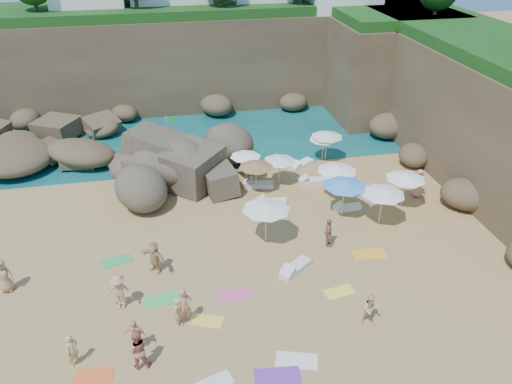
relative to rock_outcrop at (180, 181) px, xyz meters
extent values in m
plane|color=tan|center=(2.12, -8.95, 0.00)|extent=(120.00, 120.00, 0.00)
plane|color=#0C4751|center=(2.12, 21.05, 0.00)|extent=(120.00, 120.00, 0.00)
cube|color=brown|center=(4.12, 16.05, 4.00)|extent=(44.00, 8.00, 8.00)
cube|color=brown|center=(21.12, -0.95, 4.00)|extent=(8.00, 30.00, 8.00)
cube|color=brown|center=(19.12, 11.05, 4.00)|extent=(10.00, 12.00, 8.00)
cylinder|color=white|center=(-14.38, 21.05, 3.00)|extent=(0.10, 0.10, 6.00)
cylinder|color=white|center=(-12.88, 21.05, 3.00)|extent=(0.10, 0.10, 6.00)
cylinder|color=silver|center=(-0.47, 2.37, 1.90)|extent=(0.08, 0.08, 3.80)
cube|color=green|center=(-0.10, 2.37, 3.49)|extent=(0.66, 0.19, 0.43)
cylinder|color=silver|center=(9.91, -4.17, 0.92)|extent=(0.05, 0.05, 1.85)
cone|color=white|center=(9.91, -4.17, 1.80)|extent=(2.07, 2.07, 0.32)
cylinder|color=silver|center=(4.50, -0.60, 0.94)|extent=(0.05, 0.05, 1.87)
cone|color=white|center=(4.50, -0.60, 1.83)|extent=(2.10, 2.10, 0.32)
cylinder|color=silver|center=(10.52, 1.07, 0.92)|extent=(0.05, 0.05, 1.84)
cone|color=white|center=(10.52, 1.07, 1.80)|extent=(2.06, 2.06, 0.31)
cylinder|color=silver|center=(10.75, 1.09, 1.03)|extent=(0.06, 0.06, 2.07)
cone|color=silver|center=(10.75, 1.09, 2.02)|extent=(2.32, 2.32, 0.35)
cylinder|color=silver|center=(9.59, -4.33, 1.11)|extent=(0.06, 0.06, 2.22)
cone|color=white|center=(9.59, -4.33, 2.16)|extent=(2.49, 2.49, 0.38)
cylinder|color=silver|center=(6.54, -1.77, 0.96)|extent=(0.06, 0.06, 1.93)
cone|color=silver|center=(6.54, -1.77, 1.88)|extent=(2.16, 2.16, 0.33)
cylinder|color=silver|center=(4.83, -2.46, 1.00)|extent=(0.06, 0.06, 2.01)
cone|color=red|center=(4.83, -2.46, 1.96)|extent=(2.25, 2.25, 0.34)
cylinder|color=silver|center=(13.37, -6.04, 1.07)|extent=(0.06, 0.06, 2.15)
cone|color=white|center=(13.37, -6.04, 2.09)|extent=(2.41, 2.41, 0.37)
cylinder|color=silver|center=(4.25, -8.04, 1.18)|extent=(0.07, 0.07, 2.36)
cone|color=white|center=(4.25, -8.04, 2.30)|extent=(2.64, 2.64, 0.40)
cylinder|color=silver|center=(9.34, -6.40, 1.16)|extent=(0.07, 0.07, 2.31)
cone|color=#3E8BD5|center=(9.34, -6.40, 2.26)|extent=(2.59, 2.59, 0.39)
cylinder|color=silver|center=(11.18, -7.63, 1.13)|extent=(0.07, 0.07, 2.26)
cone|color=silver|center=(11.18, -7.63, 2.20)|extent=(2.53, 2.53, 0.39)
cube|color=silver|center=(5.11, -1.90, 0.16)|extent=(2.12, 1.12, 0.31)
cube|color=silver|center=(8.85, -2.19, 0.16)|extent=(2.07, 0.78, 0.32)
cube|color=white|center=(8.74, 0.37, 0.16)|extent=(2.06, 1.69, 0.32)
cube|color=white|center=(5.43, -4.26, 0.15)|extent=(1.98, 0.92, 0.30)
cube|color=white|center=(9.91, -5.81, 0.13)|extent=(1.73, 0.60, 0.27)
cube|color=silver|center=(5.18, -10.89, 0.15)|extent=(1.98, 1.75, 0.31)
cube|color=#FF5F28|center=(-4.50, -15.68, 0.01)|extent=(1.55, 0.79, 0.03)
cube|color=green|center=(-1.63, -11.76, 0.02)|extent=(1.76, 0.97, 0.03)
cube|color=yellow|center=(0.29, -13.54, 0.01)|extent=(1.69, 1.27, 0.03)
cube|color=silver|center=(0.20, -16.99, 0.01)|extent=(1.61, 1.13, 0.03)
cube|color=#6F309C|center=(2.70, -17.19, 0.02)|extent=(1.94, 1.12, 0.03)
cube|color=#DA5481|center=(1.79, -12.08, 0.01)|extent=(1.71, 0.90, 0.03)
cube|color=gold|center=(9.46, -10.34, 0.02)|extent=(1.90, 1.09, 0.03)
cube|color=green|center=(-3.88, -8.23, 0.01)|extent=(1.73, 1.21, 0.03)
cube|color=#E4EF3F|center=(6.85, -12.90, 0.01)|extent=(1.55, 0.94, 0.03)
cube|color=silver|center=(3.68, -16.56, 0.02)|extent=(1.91, 1.34, 0.03)
imported|color=tan|center=(-5.26, -14.91, 0.79)|extent=(0.66, 0.68, 1.57)
imported|color=#A76253|center=(-2.66, -15.52, 0.95)|extent=(0.94, 0.74, 1.91)
imported|color=tan|center=(4.88, 0.04, 0.77)|extent=(0.94, 1.03, 1.53)
imported|color=#A26E51|center=(7.49, -9.14, 0.86)|extent=(0.67, 1.08, 1.72)
imported|color=tan|center=(14.83, -5.17, 0.96)|extent=(1.06, 0.83, 1.92)
imported|color=tan|center=(-3.97, 1.58, 0.87)|extent=(1.67, 0.90, 1.74)
imported|color=tan|center=(-0.99, -13.50, 0.74)|extent=(0.48, 0.61, 1.47)
imported|color=tan|center=(-3.51, -11.90, 0.25)|extent=(1.50, 2.03, 0.49)
imported|color=#F5B18B|center=(-2.78, -14.64, 0.20)|extent=(1.33, 1.80, 0.39)
imported|color=#A27A51|center=(-8.97, -9.58, 0.24)|extent=(0.89, 1.80, 0.48)
imported|color=tan|center=(-1.85, -9.49, 0.23)|extent=(2.38, 2.38, 0.47)
imported|color=#B8725C|center=(-0.64, -13.48, 0.22)|extent=(1.35, 2.00, 0.45)
imported|color=#DEB47E|center=(7.46, -15.09, 0.29)|extent=(0.89, 1.58, 0.57)
camera|label=1|loc=(-0.82, -30.26, 16.38)|focal=35.00mm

